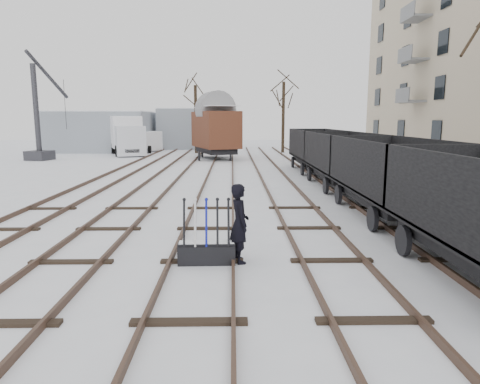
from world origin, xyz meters
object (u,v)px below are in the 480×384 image
object	(u,v)px
worker	(240,223)
ground_frame	(207,251)
lorry	(126,135)
box_van_wagon	(215,128)
panel_van	(143,142)
crane	(39,132)

from	to	relation	value
worker	ground_frame	bearing A→B (deg)	83.73
ground_frame	lorry	xyz separation A→B (m)	(-9.45, 31.30, 1.54)
ground_frame	box_van_wagon	distance (m)	26.51
ground_frame	panel_van	bearing A→B (deg)	102.71
ground_frame	box_van_wagon	size ratio (longest dim) A/B	0.24
crane	box_van_wagon	bearing A→B (deg)	18.00
crane	panel_van	bearing A→B (deg)	66.16
box_van_wagon	panel_van	distance (m)	10.75
ground_frame	worker	world-z (taller)	worker
worker	crane	xyz separation A→B (m)	(-15.77, 25.54, 1.34)
ground_frame	lorry	bearing A→B (deg)	105.55
ground_frame	box_van_wagon	xyz separation A→B (m)	(-0.82, 26.41, 2.23)
box_van_wagon	lorry	world-z (taller)	box_van_wagon
ground_frame	panel_van	distance (m)	34.90
ground_frame	worker	size ratio (longest dim) A/B	0.82
worker	crane	world-z (taller)	crane
crane	ground_frame	bearing A→B (deg)	-44.75
box_van_wagon	crane	size ratio (longest dim) A/B	0.74
worker	lorry	bearing A→B (deg)	4.25
worker	crane	bearing A→B (deg)	17.83
lorry	crane	world-z (taller)	crane
ground_frame	crane	xyz separation A→B (m)	(-15.02, 25.64, 1.97)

